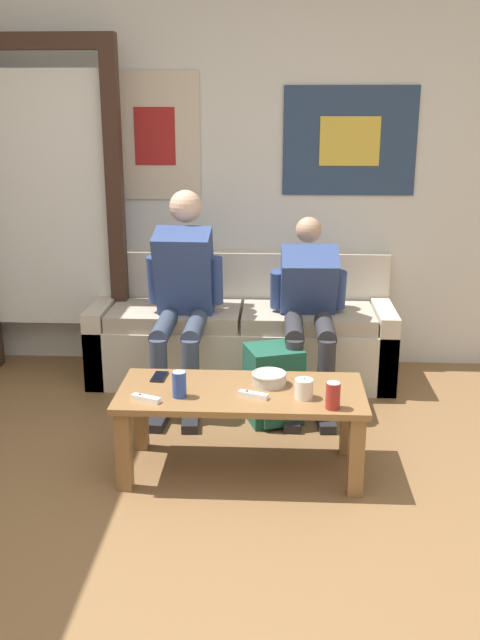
% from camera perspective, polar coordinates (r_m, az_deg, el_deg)
% --- Properties ---
extents(ground_plane, '(18.00, 18.00, 0.00)m').
position_cam_1_polar(ground_plane, '(2.87, -0.72, -20.23)').
color(ground_plane, brown).
extents(wall_back, '(10.00, 0.07, 2.55)m').
position_cam_1_polar(wall_back, '(4.80, 1.18, 11.42)').
color(wall_back, silver).
rests_on(wall_back, ground_plane).
extents(door_frame, '(1.00, 0.10, 2.15)m').
position_cam_1_polar(door_frame, '(4.82, -15.26, 9.93)').
color(door_frame, '#382319').
rests_on(door_frame, ground_plane).
extents(couch, '(1.94, 0.66, 0.79)m').
position_cam_1_polar(couch, '(4.68, 0.15, -1.24)').
color(couch, beige).
rests_on(couch, ground_plane).
extents(coffee_table, '(1.18, 0.53, 0.42)m').
position_cam_1_polar(coffee_table, '(3.45, 0.10, -6.80)').
color(coffee_table, olive).
rests_on(coffee_table, ground_plane).
extents(person_seated_adult, '(0.47, 0.92, 1.23)m').
position_cam_1_polar(person_seated_adult, '(4.29, -4.62, 2.41)').
color(person_seated_adult, '#384256').
rests_on(person_seated_adult, ground_plane).
extents(person_seated_teen, '(0.47, 0.96, 1.06)m').
position_cam_1_polar(person_seated_teen, '(4.30, 5.52, 1.27)').
color(person_seated_teen, '#2D2D33').
rests_on(person_seated_teen, ground_plane).
extents(backpack, '(0.36, 0.36, 0.44)m').
position_cam_1_polar(backpack, '(4.04, 2.73, -5.30)').
color(backpack, '#1E5642').
rests_on(backpack, ground_plane).
extents(ceramic_bowl, '(0.17, 0.17, 0.06)m').
position_cam_1_polar(ceramic_bowl, '(3.47, 2.35, -4.64)').
color(ceramic_bowl, '#B7B2A8').
rests_on(ceramic_bowl, coffee_table).
extents(pillar_candle, '(0.09, 0.09, 0.10)m').
position_cam_1_polar(pillar_candle, '(3.32, 5.13, -5.50)').
color(pillar_candle, silver).
rests_on(pillar_candle, coffee_table).
extents(drink_can_blue, '(0.07, 0.07, 0.12)m').
position_cam_1_polar(drink_can_blue, '(3.33, -4.88, -5.15)').
color(drink_can_blue, '#28479E').
rests_on(drink_can_blue, coffee_table).
extents(drink_can_red, '(0.07, 0.07, 0.12)m').
position_cam_1_polar(drink_can_red, '(3.22, 7.45, -6.02)').
color(drink_can_red, maroon).
rests_on(drink_can_red, coffee_table).
extents(game_controller_near_left, '(0.15, 0.09, 0.03)m').
position_cam_1_polar(game_controller_near_left, '(3.33, 1.07, -6.00)').
color(game_controller_near_left, white).
rests_on(game_controller_near_left, coffee_table).
extents(game_controller_near_right, '(0.15, 0.09, 0.03)m').
position_cam_1_polar(game_controller_near_right, '(3.32, -7.53, -6.24)').
color(game_controller_near_right, white).
rests_on(game_controller_near_right, coffee_table).
extents(cell_phone, '(0.07, 0.14, 0.01)m').
position_cam_1_polar(cell_phone, '(3.59, -6.46, -4.52)').
color(cell_phone, black).
rests_on(cell_phone, coffee_table).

